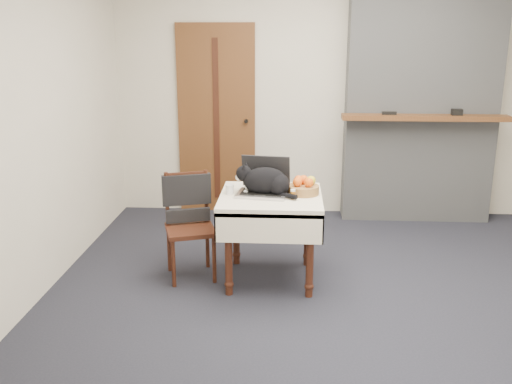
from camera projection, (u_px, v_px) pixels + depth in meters
The scene contains 12 objects.
ground at pixel (342, 290), 4.37m from camera, with size 4.50×4.50×0.00m, color black.
room_shell at pixel (346, 52), 4.33m from camera, with size 4.52×4.01×2.61m.
door at pixel (217, 120), 6.06m from camera, with size 0.82×0.10×2.00m.
chimney at pixel (421, 95), 5.74m from camera, with size 1.62×0.48×2.60m.
side_table at pixel (271, 209), 4.42m from camera, with size 0.78×0.78×0.70m.
laptop at pixel (264, 184), 4.41m from camera, with size 0.42×0.37×0.28m.
cat at pixel (266, 181), 4.36m from camera, with size 0.49×0.29×0.25m.
cream_jar at pixel (230, 189), 4.40m from camera, with size 0.07×0.07×0.07m, color white.
pill_bottle at pixel (293, 194), 4.27m from camera, with size 0.04×0.04×0.08m.
fruit_basket at pixel (304, 187), 4.40m from camera, with size 0.24×0.24×0.14m.
desk_clutter at pixel (291, 194), 4.39m from camera, with size 0.13×0.01×0.01m, color black.
chair at pixel (188, 210), 4.55m from camera, with size 0.47×0.47×0.84m.
Camera 1 is at (-0.42, -4.03, 1.92)m, focal length 40.00 mm.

